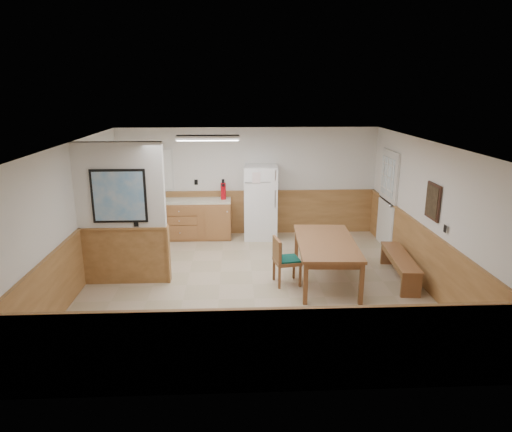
{
  "coord_description": "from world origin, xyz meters",
  "views": [
    {
      "loc": [
        -0.28,
        -7.46,
        3.35
      ],
      "look_at": [
        0.07,
        0.4,
        1.14
      ],
      "focal_mm": 32.0,
      "sensor_mm": 36.0,
      "label": 1
    }
  ],
  "objects_px": {
    "refrigerator": "(261,202)",
    "dining_table": "(326,246)",
    "dining_bench": "(400,261)",
    "soap_bottle": "(156,196)",
    "fire_extinguisher": "(223,190)",
    "dining_chair": "(282,257)"
  },
  "relations": [
    {
      "from": "refrigerator",
      "to": "dining_bench",
      "type": "height_order",
      "value": "refrigerator"
    },
    {
      "from": "refrigerator",
      "to": "dining_chair",
      "type": "distance_m",
      "value": 2.67
    },
    {
      "from": "refrigerator",
      "to": "dining_bench",
      "type": "distance_m",
      "value": 3.51
    },
    {
      "from": "refrigerator",
      "to": "dining_chair",
      "type": "relative_size",
      "value": 1.98
    },
    {
      "from": "refrigerator",
      "to": "dining_table",
      "type": "bearing_deg",
      "value": -65.24
    },
    {
      "from": "dining_table",
      "to": "dining_bench",
      "type": "xyz_separation_m",
      "value": [
        1.36,
        -0.01,
        -0.32
      ]
    },
    {
      "from": "soap_bottle",
      "to": "refrigerator",
      "type": "bearing_deg",
      "value": -1.84
    },
    {
      "from": "dining_table",
      "to": "soap_bottle",
      "type": "xyz_separation_m",
      "value": [
        -3.4,
        2.61,
        0.34
      ]
    },
    {
      "from": "dining_bench",
      "to": "fire_extinguisher",
      "type": "height_order",
      "value": "fire_extinguisher"
    },
    {
      "from": "dining_chair",
      "to": "soap_bottle",
      "type": "distance_m",
      "value": 3.8
    },
    {
      "from": "fire_extinguisher",
      "to": "soap_bottle",
      "type": "relative_size",
      "value": 2.25
    },
    {
      "from": "dining_table",
      "to": "dining_chair",
      "type": "relative_size",
      "value": 2.43
    },
    {
      "from": "fire_extinguisher",
      "to": "soap_bottle",
      "type": "bearing_deg",
      "value": -178.34
    },
    {
      "from": "fire_extinguisher",
      "to": "dining_table",
      "type": "bearing_deg",
      "value": -52.94
    },
    {
      "from": "dining_bench",
      "to": "soap_bottle",
      "type": "height_order",
      "value": "soap_bottle"
    },
    {
      "from": "refrigerator",
      "to": "dining_bench",
      "type": "bearing_deg",
      "value": -44.03
    },
    {
      "from": "refrigerator",
      "to": "dining_table",
      "type": "relative_size",
      "value": 0.81
    },
    {
      "from": "fire_extinguisher",
      "to": "soap_bottle",
      "type": "distance_m",
      "value": 1.53
    },
    {
      "from": "refrigerator",
      "to": "dining_table",
      "type": "distance_m",
      "value": 2.73
    },
    {
      "from": "dining_bench",
      "to": "refrigerator",
      "type": "bearing_deg",
      "value": 138.19
    },
    {
      "from": "dining_bench",
      "to": "dining_table",
      "type": "bearing_deg",
      "value": -175.21
    },
    {
      "from": "dining_bench",
      "to": "soap_bottle",
      "type": "distance_m",
      "value": 5.46
    }
  ]
}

